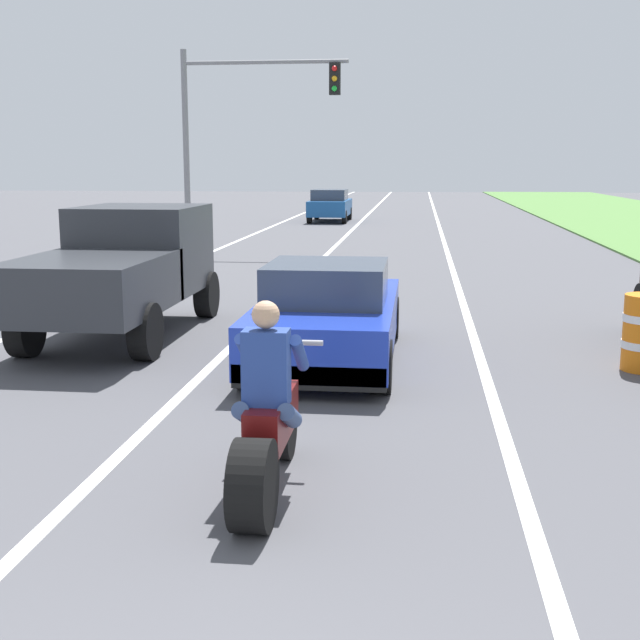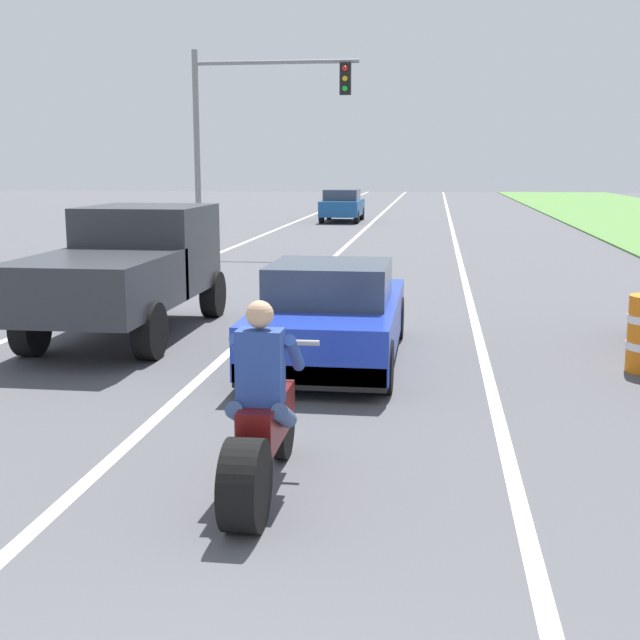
{
  "view_description": "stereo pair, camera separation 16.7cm",
  "coord_description": "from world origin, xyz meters",
  "px_view_note": "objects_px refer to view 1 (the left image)",
  "views": [
    {
      "loc": [
        0.91,
        -1.98,
        2.66
      ],
      "look_at": [
        -0.13,
        6.83,
        1.0
      ],
      "focal_mm": 46.9,
      "sensor_mm": 36.0,
      "label": 1
    },
    {
      "loc": [
        1.08,
        -1.96,
        2.66
      ],
      "look_at": [
        -0.13,
        6.83,
        1.0
      ],
      "focal_mm": 46.9,
      "sensor_mm": 36.0,
      "label": 2
    }
  ],
  "objects_px": {
    "motorcycle_with_rider": "(267,428)",
    "traffic_light_mast_near": "(236,118)",
    "sports_car_blue": "(328,316)",
    "pickup_truck_left_lane_dark_grey": "(123,265)",
    "distant_car_far_ahead": "(330,205)"
  },
  "relations": [
    {
      "from": "motorcycle_with_rider",
      "to": "distant_car_far_ahead",
      "type": "bearing_deg",
      "value": 95.19
    },
    {
      "from": "traffic_light_mast_near",
      "to": "distant_car_far_ahead",
      "type": "xyz_separation_m",
      "value": [
        1.32,
        14.17,
        -3.25
      ]
    },
    {
      "from": "sports_car_blue",
      "to": "traffic_light_mast_near",
      "type": "bearing_deg",
      "value": 106.99
    },
    {
      "from": "sports_car_blue",
      "to": "traffic_light_mast_near",
      "type": "height_order",
      "value": "traffic_light_mast_near"
    },
    {
      "from": "distant_car_far_ahead",
      "to": "motorcycle_with_rider",
      "type": "bearing_deg",
      "value": -84.81
    },
    {
      "from": "traffic_light_mast_near",
      "to": "distant_car_far_ahead",
      "type": "bearing_deg",
      "value": 84.69
    },
    {
      "from": "traffic_light_mast_near",
      "to": "distant_car_far_ahead",
      "type": "distance_m",
      "value": 14.59
    },
    {
      "from": "sports_car_blue",
      "to": "traffic_light_mast_near",
      "type": "xyz_separation_m",
      "value": [
        -4.27,
        13.98,
        3.39
      ]
    },
    {
      "from": "pickup_truck_left_lane_dark_grey",
      "to": "traffic_light_mast_near",
      "type": "relative_size",
      "value": 0.8
    },
    {
      "from": "sports_car_blue",
      "to": "distant_car_far_ahead",
      "type": "distance_m",
      "value": 28.31
    },
    {
      "from": "motorcycle_with_rider",
      "to": "traffic_light_mast_near",
      "type": "relative_size",
      "value": 0.37
    },
    {
      "from": "pickup_truck_left_lane_dark_grey",
      "to": "distant_car_far_ahead",
      "type": "distance_m",
      "value": 26.77
    },
    {
      "from": "sports_car_blue",
      "to": "pickup_truck_left_lane_dark_grey",
      "type": "height_order",
      "value": "pickup_truck_left_lane_dark_grey"
    },
    {
      "from": "traffic_light_mast_near",
      "to": "pickup_truck_left_lane_dark_grey",
      "type": "bearing_deg",
      "value": -85.86
    },
    {
      "from": "distant_car_far_ahead",
      "to": "sports_car_blue",
      "type": "bearing_deg",
      "value": -84.01
    }
  ]
}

